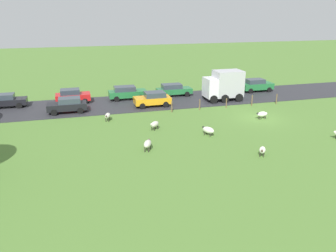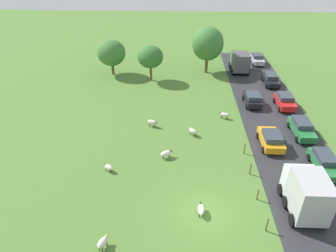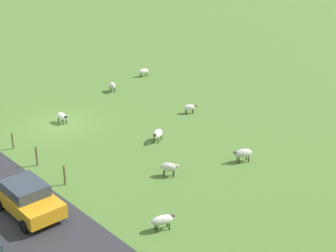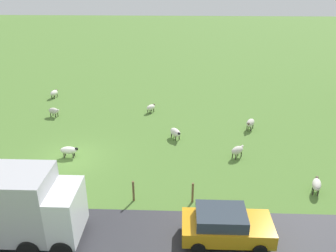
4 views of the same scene
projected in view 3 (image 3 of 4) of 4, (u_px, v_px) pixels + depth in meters
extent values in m
plane|color=#517A33|center=(61.00, 124.00, 36.74)|extent=(160.00, 160.00, 0.00)
ellipsoid|color=beige|center=(112.00, 85.00, 43.45)|extent=(0.83, 1.08, 0.53)
ellipsoid|color=silver|center=(113.00, 86.00, 43.01)|extent=(0.26, 0.31, 0.20)
cylinder|color=#2D2823|center=(115.00, 90.00, 43.41)|extent=(0.07, 0.07, 0.34)
cylinder|color=#2D2823|center=(111.00, 91.00, 43.31)|extent=(0.07, 0.07, 0.34)
cylinder|color=#2D2823|center=(113.00, 88.00, 43.86)|extent=(0.07, 0.07, 0.34)
cylinder|color=#2D2823|center=(110.00, 89.00, 43.77)|extent=(0.07, 0.07, 0.34)
ellipsoid|color=beige|center=(169.00, 167.00, 29.31)|extent=(1.06, 1.10, 0.52)
ellipsoid|color=silver|center=(177.00, 166.00, 29.21)|extent=(0.31, 0.31, 0.20)
cylinder|color=#2D2823|center=(174.00, 172.00, 29.55)|extent=(0.07, 0.07, 0.36)
cylinder|color=#2D2823|center=(173.00, 174.00, 29.29)|extent=(0.07, 0.07, 0.36)
cylinder|color=#2D2823|center=(164.00, 172.00, 29.61)|extent=(0.07, 0.07, 0.36)
cylinder|color=#2D2823|center=(164.00, 174.00, 29.35)|extent=(0.07, 0.07, 0.36)
ellipsoid|color=silver|center=(144.00, 71.00, 47.53)|extent=(1.12, 0.69, 0.51)
ellipsoid|color=brown|center=(148.00, 69.00, 47.73)|extent=(0.29, 0.22, 0.20)
cylinder|color=#2D2823|center=(146.00, 74.00, 47.91)|extent=(0.07, 0.07, 0.31)
cylinder|color=#2D2823|center=(147.00, 75.00, 47.69)|extent=(0.07, 0.07, 0.31)
cylinder|color=#2D2823|center=(140.00, 75.00, 47.63)|extent=(0.07, 0.07, 0.31)
cylinder|color=#2D2823|center=(142.00, 76.00, 47.41)|extent=(0.07, 0.07, 0.31)
ellipsoid|color=beige|center=(243.00, 153.00, 30.99)|extent=(1.27, 0.98, 0.54)
ellipsoid|color=brown|center=(235.00, 152.00, 30.81)|extent=(0.31, 0.28, 0.20)
cylinder|color=#2D2823|center=(239.00, 161.00, 30.93)|extent=(0.07, 0.07, 0.37)
cylinder|color=#2D2823|center=(237.00, 158.00, 31.19)|extent=(0.07, 0.07, 0.37)
cylinder|color=#2D2823|center=(249.00, 159.00, 31.09)|extent=(0.07, 0.07, 0.37)
cylinder|color=#2D2823|center=(247.00, 157.00, 31.35)|extent=(0.07, 0.07, 0.37)
ellipsoid|color=white|center=(62.00, 116.00, 36.86)|extent=(0.52, 1.12, 0.50)
ellipsoid|color=black|center=(66.00, 117.00, 36.46)|extent=(0.18, 0.26, 0.20)
cylinder|color=#2D2823|center=(66.00, 121.00, 36.87)|extent=(0.07, 0.07, 0.31)
cylinder|color=#2D2823|center=(63.00, 122.00, 36.70)|extent=(0.07, 0.07, 0.31)
cylinder|color=#2D2823|center=(62.00, 119.00, 37.29)|extent=(0.07, 0.07, 0.31)
cylinder|color=#2D2823|center=(59.00, 120.00, 37.12)|extent=(0.07, 0.07, 0.31)
ellipsoid|color=silver|center=(162.00, 220.00, 24.25)|extent=(1.24, 0.83, 0.48)
ellipsoid|color=brown|center=(173.00, 216.00, 24.40)|extent=(0.30, 0.26, 0.20)
cylinder|color=#2D2823|center=(167.00, 224.00, 24.61)|extent=(0.07, 0.07, 0.36)
cylinder|color=#2D2823|center=(169.00, 226.00, 24.39)|extent=(0.07, 0.07, 0.36)
cylinder|color=#2D2823|center=(155.00, 226.00, 24.39)|extent=(0.07, 0.07, 0.36)
cylinder|color=#2D2823|center=(157.00, 229.00, 24.17)|extent=(0.07, 0.07, 0.36)
ellipsoid|color=silver|center=(158.00, 134.00, 33.88)|extent=(1.28, 1.06, 0.56)
ellipsoid|color=black|center=(155.00, 135.00, 33.35)|extent=(0.32, 0.29, 0.20)
cylinder|color=#2D2823|center=(158.00, 141.00, 33.70)|extent=(0.07, 0.07, 0.31)
cylinder|color=#2D2823|center=(154.00, 140.00, 33.79)|extent=(0.07, 0.07, 0.31)
cylinder|color=#2D2823|center=(161.00, 137.00, 34.26)|extent=(0.07, 0.07, 0.31)
cylinder|color=#2D2823|center=(157.00, 137.00, 34.34)|extent=(0.07, 0.07, 0.31)
ellipsoid|color=silver|center=(190.00, 107.00, 38.64)|extent=(1.04, 0.92, 0.46)
ellipsoid|color=brown|center=(195.00, 106.00, 38.65)|extent=(0.32, 0.30, 0.20)
cylinder|color=#2D2823|center=(193.00, 111.00, 38.91)|extent=(0.07, 0.07, 0.30)
cylinder|color=#2D2823|center=(193.00, 112.00, 38.68)|extent=(0.07, 0.07, 0.30)
cylinder|color=#2D2823|center=(186.00, 111.00, 38.86)|extent=(0.07, 0.07, 0.30)
cylinder|color=#2D2823|center=(186.00, 112.00, 38.62)|extent=(0.07, 0.07, 0.30)
cylinder|color=brown|center=(13.00, 141.00, 32.72)|extent=(0.12, 0.12, 1.11)
cylinder|color=brown|center=(37.00, 156.00, 30.50)|extent=(0.12, 0.12, 1.23)
cylinder|color=brown|center=(65.00, 175.00, 28.31)|extent=(0.12, 0.12, 1.20)
cube|color=orange|center=(29.00, 201.00, 25.43)|extent=(1.97, 4.11, 0.72)
cube|color=#333D47|center=(25.00, 188.00, 25.40)|extent=(1.74, 2.26, 0.56)
cylinder|color=black|center=(61.00, 211.00, 25.26)|extent=(0.22, 0.64, 0.64)
cylinder|color=black|center=(24.00, 226.00, 24.04)|extent=(0.22, 0.64, 0.64)
cylinder|color=black|center=(35.00, 191.00, 27.10)|extent=(0.22, 0.64, 0.64)
cylinder|color=black|center=(0.00, 204.00, 25.88)|extent=(0.22, 0.64, 0.64)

